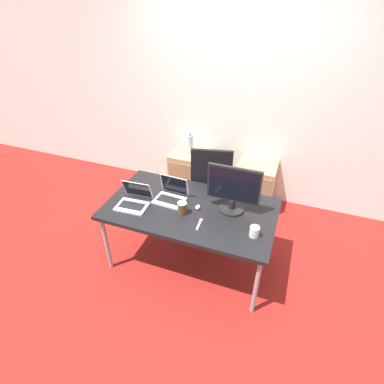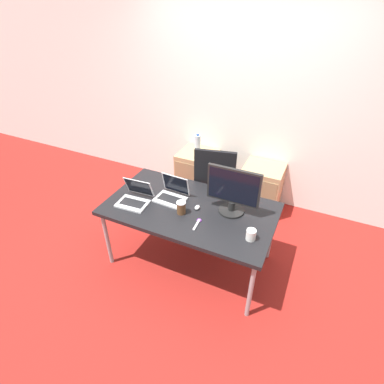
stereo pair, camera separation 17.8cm
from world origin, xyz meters
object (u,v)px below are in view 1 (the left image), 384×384
(cabinet_right, at_px, (255,185))
(laptop_left, at_px, (171,195))
(water_bottle, at_px, (190,144))
(laptop_right, at_px, (134,200))
(monitor, at_px, (233,190))
(coffee_cup_brown, at_px, (182,208))
(cabinet_left, at_px, (190,173))
(office_chair, at_px, (211,193))
(coffee_cup_white, at_px, (254,232))
(mouse, at_px, (198,207))

(cabinet_right, xyz_separation_m, laptop_left, (-0.66, -1.16, 0.44))
(water_bottle, height_order, laptop_right, laptop_right)
(monitor, xyz_separation_m, coffee_cup_brown, (-0.41, -0.22, -0.16))
(cabinet_left, distance_m, water_bottle, 0.44)
(office_chair, xyz_separation_m, coffee_cup_brown, (-0.03, -0.83, 0.37))
(cabinet_right, bearing_deg, monitor, -92.97)
(office_chair, bearing_deg, laptop_right, -121.05)
(coffee_cup_white, height_order, coffee_cup_brown, coffee_cup_brown)
(water_bottle, bearing_deg, coffee_cup_white, -51.56)
(cabinet_right, height_order, coffee_cup_brown, coffee_cup_brown)
(office_chair, distance_m, laptop_right, 1.07)
(coffee_cup_brown, bearing_deg, cabinet_left, 107.94)
(laptop_left, height_order, monitor, monitor)
(laptop_left, bearing_deg, coffee_cup_white, -15.57)
(laptop_left, xyz_separation_m, monitor, (0.60, 0.05, 0.18))
(coffee_cup_white, bearing_deg, laptop_left, 164.43)
(office_chair, distance_m, coffee_cup_brown, 0.91)
(laptop_left, relative_size, coffee_cup_white, 3.11)
(office_chair, relative_size, mouse, 15.85)
(cabinet_right, distance_m, monitor, 1.27)
(cabinet_left, distance_m, coffee_cup_brown, 1.47)
(laptop_right, xyz_separation_m, coffee_cup_brown, (0.49, 0.03, 0.02))
(coffee_cup_brown, bearing_deg, mouse, 48.06)
(cabinet_left, xyz_separation_m, mouse, (0.54, -1.21, 0.41))
(cabinet_left, height_order, laptop_left, laptop_left)
(cabinet_right, height_order, coffee_cup_white, coffee_cup_white)
(laptop_left, xyz_separation_m, coffee_cup_white, (0.87, -0.24, 0.00))
(cabinet_right, bearing_deg, water_bottle, 179.86)
(cabinet_right, distance_m, mouse, 1.33)
(monitor, bearing_deg, laptop_right, -164.27)
(water_bottle, bearing_deg, monitor, -52.77)
(cabinet_left, relative_size, coffee_cup_brown, 5.05)
(coffee_cup_brown, bearing_deg, coffee_cup_white, -5.85)
(water_bottle, distance_m, coffee_cup_white, 1.79)
(water_bottle, height_order, coffee_cup_brown, water_bottle)
(coffee_cup_white, distance_m, coffee_cup_brown, 0.69)
(laptop_left, xyz_separation_m, coffee_cup_brown, (0.19, -0.17, 0.01))
(cabinet_right, height_order, laptop_right, laptop_right)
(office_chair, xyz_separation_m, laptop_right, (-0.52, -0.87, 0.35))
(cabinet_right, relative_size, water_bottle, 2.33)
(monitor, height_order, coffee_cup_white, monitor)
(cabinet_left, height_order, coffee_cup_brown, coffee_cup_brown)
(laptop_right, bearing_deg, office_chair, 58.95)
(office_chair, relative_size, cabinet_right, 1.71)
(water_bottle, distance_m, mouse, 1.32)
(mouse, bearing_deg, monitor, 18.07)
(office_chair, bearing_deg, cabinet_left, 133.04)
(monitor, xyz_separation_m, coffee_cup_white, (0.27, -0.29, -0.18))
(cabinet_left, relative_size, water_bottle, 2.33)
(cabinet_left, height_order, laptop_right, laptop_right)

